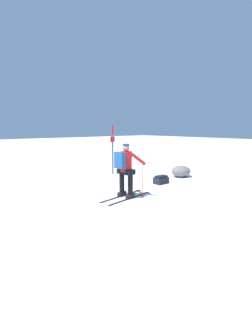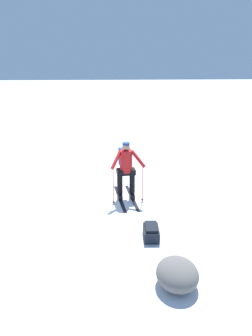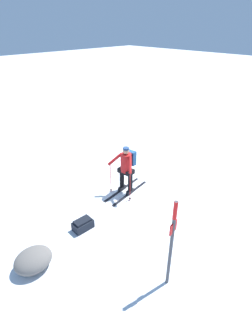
# 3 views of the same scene
# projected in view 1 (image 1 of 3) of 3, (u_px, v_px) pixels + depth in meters

# --- Properties ---
(ground_plane) EXTENTS (80.00, 80.00, 0.00)m
(ground_plane) POSITION_uv_depth(u_px,v_px,m) (116.00, 208.00, 5.81)
(ground_plane) COLOR white
(skier) EXTENTS (1.79, 0.94, 1.59)m
(skier) POSITION_uv_depth(u_px,v_px,m) (125.00, 167.00, 6.51)
(skier) COLOR black
(skier) RESTS_ON ground_plane
(dropped_backpack) EXTENTS (0.54, 0.34, 0.30)m
(dropped_backpack) POSITION_uv_depth(u_px,v_px,m) (161.00, 180.00, 8.29)
(dropped_backpack) COLOR black
(dropped_backpack) RESTS_ON ground_plane
(trail_marker) EXTENTS (0.24, 0.08, 2.14)m
(trail_marker) POSITION_uv_depth(u_px,v_px,m) (113.00, 145.00, 9.89)
(trail_marker) COLOR #4C4C51
(trail_marker) RESTS_ON ground_plane
(rock_boulder) EXTENTS (0.85, 0.73, 0.47)m
(rock_boulder) POSITION_uv_depth(u_px,v_px,m) (181.00, 171.00, 9.45)
(rock_boulder) COLOR slate
(rock_boulder) RESTS_ON ground_plane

